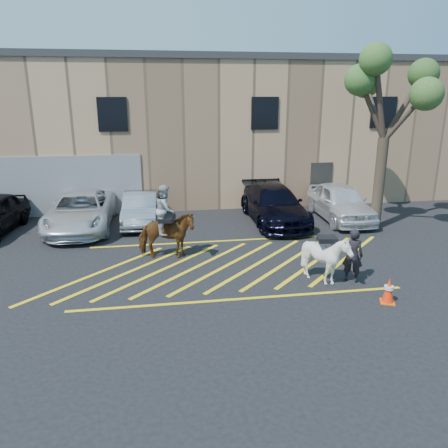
{
  "coord_description": "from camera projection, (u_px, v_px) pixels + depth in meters",
  "views": [
    {
      "loc": [
        -2.23,
        -13.64,
        5.52
      ],
      "look_at": [
        -0.02,
        0.2,
        1.3
      ],
      "focal_mm": 35.0,
      "sensor_mm": 36.0,
      "label": 1
    }
  ],
  "objects": [
    {
      "name": "mounted_bay",
      "position": [
        166.0,
        229.0,
        14.91
      ],
      "size": [
        2.06,
        1.13,
        2.59
      ],
      "color": "brown",
      "rests_on": "ground"
    },
    {
      "name": "hatching_zone",
      "position": [
        227.0,
        265.0,
        14.54
      ],
      "size": [
        12.6,
        5.12,
        0.01
      ],
      "color": "yellow",
      "rests_on": "ground"
    },
    {
      "name": "car_white_suv",
      "position": [
        340.0,
        202.0,
        19.67
      ],
      "size": [
        2.02,
        4.79,
        1.62
      ],
      "primitive_type": "imported",
      "rotation": [
        0.0,
        0.0,
        -0.02
      ],
      "color": "white",
      "rests_on": "ground"
    },
    {
      "name": "traffic_cone",
      "position": [
        389.0,
        290.0,
        11.88
      ],
      "size": [
        0.5,
        0.5,
        0.73
      ],
      "color": "#F15E09",
      "rests_on": "ground"
    },
    {
      "name": "warehouse",
      "position": [
        192.0,
        127.0,
        25.11
      ],
      "size": [
        32.42,
        10.2,
        7.3
      ],
      "color": "tan",
      "rests_on": "ground"
    },
    {
      "name": "car_silver_sedan",
      "position": [
        141.0,
        208.0,
        19.09
      ],
      "size": [
        1.56,
        4.14,
        1.35
      ],
      "primitive_type": "imported",
      "rotation": [
        0.0,
        0.0,
        -0.03
      ],
      "color": "gray",
      "rests_on": "ground"
    },
    {
      "name": "saddled_white",
      "position": [
        326.0,
        258.0,
        13.01
      ],
      "size": [
        1.49,
        1.62,
        1.56
      ],
      "color": "silver",
      "rests_on": "ground"
    },
    {
      "name": "tree",
      "position": [
        389.0,
        88.0,
        16.92
      ],
      "size": [
        3.99,
        4.37,
        7.31
      ],
      "color": "#433529",
      "rests_on": "ground"
    },
    {
      "name": "ground",
      "position": [
        226.0,
        262.0,
        14.83
      ],
      "size": [
        90.0,
        90.0,
        0.0
      ],
      "primitive_type": "plane",
      "color": "black",
      "rests_on": "ground"
    },
    {
      "name": "car_blue_suv",
      "position": [
        274.0,
        205.0,
        19.28
      ],
      "size": [
        2.26,
        5.43,
        1.57
      ],
      "primitive_type": "imported",
      "rotation": [
        0.0,
        0.0,
        0.01
      ],
      "color": "black",
      "rests_on": "ground"
    },
    {
      "name": "car_white_pickup",
      "position": [
        81.0,
        211.0,
        18.31
      ],
      "size": [
        2.6,
        5.51,
        1.52
      ],
      "primitive_type": "imported",
      "rotation": [
        0.0,
        0.0,
        -0.01
      ],
      "color": "silver",
      "rests_on": "ground"
    },
    {
      "name": "handler",
      "position": [
        353.0,
        255.0,
        13.11
      ],
      "size": [
        0.73,
        0.64,
        1.67
      ],
      "primitive_type": "imported",
      "rotation": [
        0.0,
        0.0,
        2.63
      ],
      "color": "black",
      "rests_on": "ground"
    }
  ]
}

